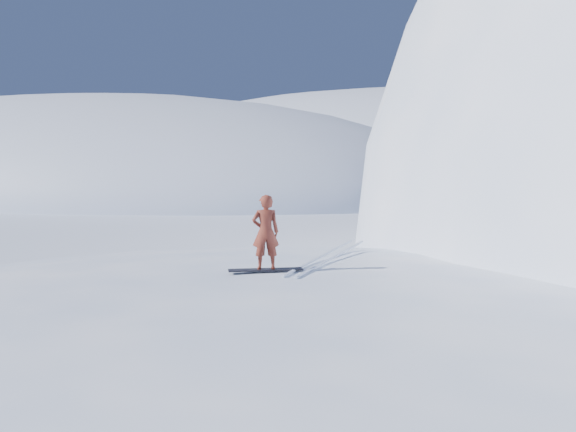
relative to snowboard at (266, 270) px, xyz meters
name	(u,v)px	position (x,y,z in m)	size (l,w,h in m)	color
near_ridge	(413,408)	(3.36, -0.09, -2.41)	(36.00, 28.00, 4.80)	white
far_ridge_a	(74,191)	(-67.64, 56.91, -2.41)	(120.00, 70.00, 28.00)	white
far_ridge_c	(381,184)	(-37.64, 106.91, -2.41)	(140.00, 90.00, 36.00)	white
wind_bumps	(321,409)	(1.81, -0.97, -2.41)	(16.00, 14.40, 1.00)	white
snowboard	(266,270)	(0.00, 0.00, 0.00)	(1.61, 0.30, 0.03)	black
snowboarder	(266,232)	(0.00, 0.00, 0.82)	(0.59, 0.39, 1.61)	maroon
board_tracks	(329,255)	(0.33, 2.51, 0.01)	(1.39, 5.93, 0.04)	silver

